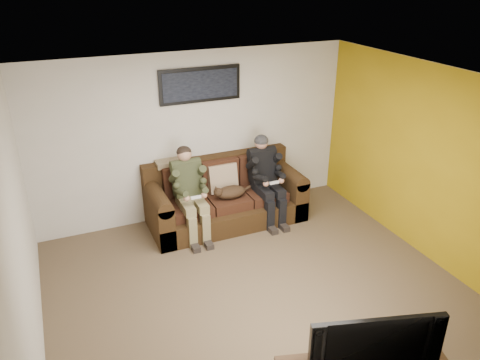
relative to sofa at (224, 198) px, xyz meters
name	(u,v)px	position (x,y,z in m)	size (l,w,h in m)	color
floor	(257,289)	(-0.29, -1.84, -0.37)	(5.00, 5.00, 0.00)	brown
ceiling	(260,84)	(-0.29, -1.84, 2.23)	(5.00, 5.00, 0.00)	silver
wall_back	(196,136)	(-0.29, 0.41, 0.93)	(5.00, 5.00, 0.00)	beige
wall_front	(388,323)	(-0.29, -4.09, 0.93)	(5.00, 5.00, 0.00)	beige
wall_left	(20,244)	(-2.79, -1.84, 0.93)	(4.50, 4.50, 0.00)	beige
wall_right	(428,163)	(2.21, -1.84, 0.93)	(4.50, 4.50, 0.00)	beige
accent_wall_right	(427,163)	(2.20, -1.84, 0.93)	(4.50, 4.50, 0.00)	#AB8A11
sofa	(224,198)	(0.00, 0.00, 0.00)	(2.39, 1.03, 0.98)	#32200F
throw_pillow	(223,178)	(0.00, 0.04, 0.33)	(0.46, 0.13, 0.43)	tan
throw_blanket	(172,163)	(-0.73, 0.30, 0.61)	(0.49, 0.24, 0.09)	tan
person_left	(189,187)	(-0.62, -0.20, 0.39)	(0.51, 0.87, 1.33)	#897D55
person_right	(265,174)	(0.62, -0.20, 0.39)	(0.51, 0.86, 1.34)	black
cat	(230,192)	(0.00, -0.23, 0.21)	(0.66, 0.26, 0.24)	#412B19
framed_poster	(200,85)	(-0.20, 0.38, 1.73)	(1.25, 0.05, 0.52)	black
television	(371,340)	(-0.15, -3.79, 0.44)	(1.14, 0.15, 0.65)	black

